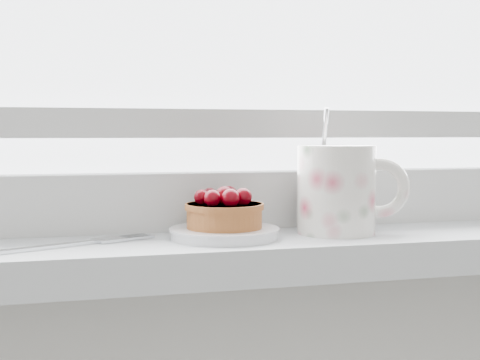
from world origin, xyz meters
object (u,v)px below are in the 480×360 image
object	(u,v)px
saucer	(224,233)
raspberry_tart	(224,211)
floral_mug	(339,188)
fork	(62,245)

from	to	relation	value
saucer	raspberry_tart	bearing A→B (deg)	-46.59
raspberry_tart	saucer	bearing A→B (deg)	133.41
floral_mug	fork	size ratio (longest dim) A/B	0.75
fork	raspberry_tart	bearing A→B (deg)	3.27
saucer	raspberry_tart	xyz separation A→B (m)	(0.00, -0.00, 0.03)
floral_mug	fork	xyz separation A→B (m)	(-0.32, -0.01, -0.05)
saucer	floral_mug	world-z (taller)	floral_mug
saucer	fork	xyz separation A→B (m)	(-0.18, -0.01, -0.00)
saucer	floral_mug	distance (m)	0.15
raspberry_tart	fork	xyz separation A→B (m)	(-0.18, -0.01, -0.03)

